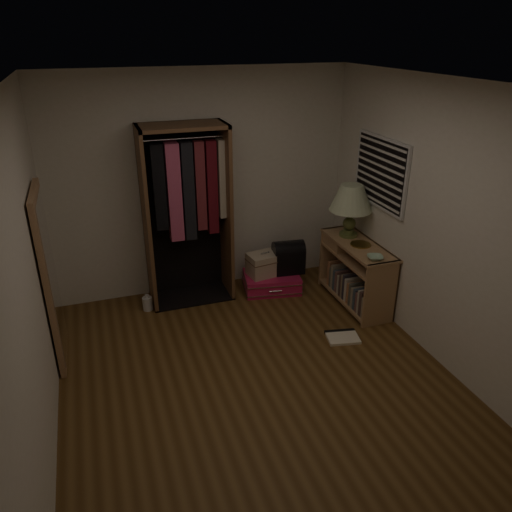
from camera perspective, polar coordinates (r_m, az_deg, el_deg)
The scene contains 13 objects.
ground at distance 4.75m, azimuth 0.29°, elevation -13.91°, with size 4.00×4.00×0.00m, color #523517.
room_walls at distance 4.06m, azimuth 1.14°, elevation 3.52°, with size 3.52×4.02×2.60m.
console_bookshelf at distance 5.90m, azimuth 11.17°, elevation -1.63°, with size 0.42×1.12×0.75m.
open_wardrobe at distance 5.65m, azimuth -7.76°, elevation 6.24°, with size 0.98×0.50×2.05m.
floor_mirror at distance 5.00m, azimuth -22.48°, elevation -2.34°, with size 0.06×0.80×1.70m.
pink_suitcase at distance 6.17m, azimuth 1.80°, elevation -2.96°, with size 0.76×0.61×0.21m.
train_case at distance 6.06m, azimuth 1.01°, elevation -0.91°, with size 0.44×0.34×0.30m.
black_bag at distance 6.11m, azimuth 3.71°, elevation -0.02°, with size 0.40×0.28×0.41m.
table_lamp at distance 5.78m, azimuth 10.83°, elevation 6.43°, with size 0.59×0.59×0.61m.
brass_tray at distance 5.70m, azimuth 11.87°, elevation 1.31°, with size 0.26×0.26×0.01m.
ceramic_bowl at distance 5.37m, azimuth 13.45°, elevation -0.17°, with size 0.17×0.17×0.04m, color #9DBDA1.
white_jug at distance 5.88m, azimuth -12.29°, elevation -5.30°, with size 0.15×0.15×0.19m.
floor_book at distance 5.38m, azimuth 9.81°, elevation -9.03°, with size 0.37×0.32×0.03m.
Camera 1 is at (-1.22, -3.51, 2.96)m, focal length 35.00 mm.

